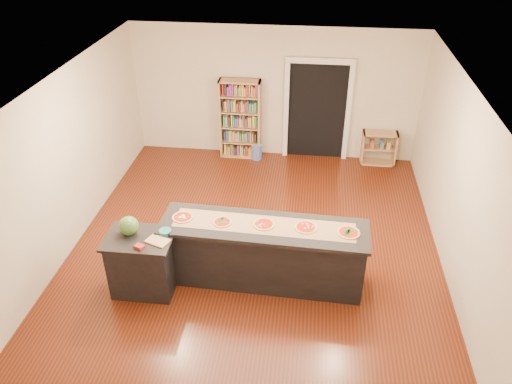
# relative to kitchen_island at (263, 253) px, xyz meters

# --- Properties ---
(room) EXTENTS (6.00, 7.00, 2.80)m
(room) POSITION_rel_kitchen_island_xyz_m (-0.22, 0.68, 0.90)
(room) COLOR beige
(room) RESTS_ON ground
(doorway) EXTENTS (1.40, 0.09, 2.21)m
(doorway) POSITION_rel_kitchen_island_xyz_m (0.68, 4.14, 0.70)
(doorway) COLOR black
(doorway) RESTS_ON room
(kitchen_island) EXTENTS (3.00, 0.81, 0.99)m
(kitchen_island) POSITION_rel_kitchen_island_xyz_m (0.00, 0.00, 0.00)
(kitchen_island) COLOR black
(kitchen_island) RESTS_ON ground
(side_counter) EXTENTS (0.95, 0.70, 0.94)m
(side_counter) POSITION_rel_kitchen_island_xyz_m (-1.71, -0.42, -0.02)
(side_counter) COLOR black
(side_counter) RESTS_ON ground
(bookshelf) EXTENTS (0.87, 0.31, 1.73)m
(bookshelf) POSITION_rel_kitchen_island_xyz_m (-0.93, 3.98, 0.37)
(bookshelf) COLOR tan
(bookshelf) RESTS_ON ground
(low_shelf) EXTENTS (0.73, 0.31, 0.73)m
(low_shelf) POSITION_rel_kitchen_island_xyz_m (2.04, 3.98, -0.14)
(low_shelf) COLOR tan
(low_shelf) RESTS_ON ground
(waste_bin) EXTENTS (0.24, 0.24, 0.35)m
(waste_bin) POSITION_rel_kitchen_island_xyz_m (-0.57, 3.88, -0.32)
(waste_bin) COLOR #526DB7
(waste_bin) RESTS_ON ground
(kraft_paper) EXTENTS (2.62, 0.56, 0.00)m
(kraft_paper) POSITION_rel_kitchen_island_xyz_m (0.00, 0.02, 0.49)
(kraft_paper) COLOR #97794E
(kraft_paper) RESTS_ON kitchen_island
(watermelon) EXTENTS (0.27, 0.27, 0.27)m
(watermelon) POSITION_rel_kitchen_island_xyz_m (-1.86, -0.35, 0.58)
(watermelon) COLOR #144214
(watermelon) RESTS_ON side_counter
(cutting_board) EXTENTS (0.37, 0.31, 0.02)m
(cutting_board) POSITION_rel_kitchen_island_xyz_m (-1.42, -0.48, 0.45)
(cutting_board) COLOR tan
(cutting_board) RESTS_ON side_counter
(package_red) EXTENTS (0.15, 0.13, 0.05)m
(package_red) POSITION_rel_kitchen_island_xyz_m (-1.63, -0.65, 0.47)
(package_red) COLOR maroon
(package_red) RESTS_ON side_counter
(package_teal) EXTENTS (0.18, 0.18, 0.07)m
(package_teal) POSITION_rel_kitchen_island_xyz_m (-1.36, -0.30, 0.48)
(package_teal) COLOR #195966
(package_teal) RESTS_ON side_counter
(pizza_a) EXTENTS (0.31, 0.31, 0.02)m
(pizza_a) POSITION_rel_kitchen_island_xyz_m (-1.20, 0.05, 0.50)
(pizza_a) COLOR tan
(pizza_a) RESTS_ON kitchen_island
(pizza_b) EXTENTS (0.29, 0.29, 0.02)m
(pizza_b) POSITION_rel_kitchen_island_xyz_m (-0.60, 0.00, 0.50)
(pizza_b) COLOR tan
(pizza_b) RESTS_ON kitchen_island
(pizza_c) EXTENTS (0.32, 0.32, 0.02)m
(pizza_c) POSITION_rel_kitchen_island_xyz_m (0.00, 0.02, 0.50)
(pizza_c) COLOR tan
(pizza_c) RESTS_ON kitchen_island
(pizza_d) EXTENTS (0.33, 0.33, 0.02)m
(pizza_d) POSITION_rel_kitchen_island_xyz_m (0.60, 0.02, 0.50)
(pizza_d) COLOR tan
(pizza_d) RESTS_ON kitchen_island
(pizza_e) EXTENTS (0.33, 0.33, 0.02)m
(pizza_e) POSITION_rel_kitchen_island_xyz_m (1.20, -0.03, 0.50)
(pizza_e) COLOR tan
(pizza_e) RESTS_ON kitchen_island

